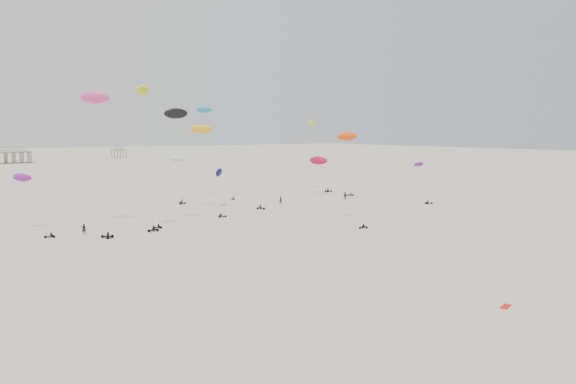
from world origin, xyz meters
TOP-DOWN VIEW (x-y plane):
  - ground_plane at (0.00, 200.00)m, footprint 900.00×900.00m
  - pavilion_main at (-10.00, 350.00)m, footprint 21.00×13.00m
  - pavilion_small at (60.00, 380.00)m, footprint 9.00×7.00m
  - rig_1 at (0.01, 137.07)m, footprint 4.33×9.80m
  - rig_2 at (-20.83, 101.80)m, footprint 4.38×4.45m
  - rig_3 at (5.80, 121.78)m, footprint 8.96×12.80m
  - rig_5 at (-0.65, 121.12)m, footprint 6.01×17.41m
  - rig_8 at (15.57, 89.52)m, footprint 6.55×11.07m
  - rig_10 at (53.14, 105.27)m, footprint 9.51×11.71m
  - rig_11 at (-38.31, 112.85)m, footprint 4.88×13.31m
  - rig_12 at (-13.15, 107.79)m, footprint 9.50×6.89m
  - rig_13 at (45.63, 141.25)m, footprint 4.84×11.50m
  - rig_14 at (-26.57, 111.39)m, footprint 6.89×18.68m
  - rig_15 at (10.88, 141.96)m, footprint 6.31×13.34m
  - rig_16 at (39.64, 129.84)m, footprint 8.79×10.60m
  - spectator_0 at (-31.21, 104.70)m, footprint 0.95×0.78m
  - spectator_1 at (37.88, 117.68)m, footprint 1.31×1.17m
  - spectator_3 at (19.23, 119.90)m, footprint 0.97×0.91m
  - grounded_kite_b at (-5.88, 39.49)m, footprint 1.93×1.29m

SIDE VIEW (x-z plane):
  - ground_plane at x=0.00m, z-range 0.00..0.00m
  - spectator_0 at x=-31.21m, z-range -1.13..1.13m
  - spectator_1 at x=37.88m, z-range -1.16..1.16m
  - spectator_3 at x=19.23m, z-range -1.09..1.09m
  - grounded_kite_b at x=-5.88m, z-range -0.04..0.04m
  - pavilion_small at x=60.00m, z-range -0.51..7.49m
  - pavilion_main at x=-10.00m, z-range -0.68..9.12m
  - rig_10 at x=53.14m, z-range -1.72..12.59m
  - rig_3 at x=5.80m, z-range 0.06..12.83m
  - rig_1 at x=0.01m, z-range 0.66..12.71m
  - rig_11 at x=-38.31m, z-range 0.18..14.04m
  - rig_16 at x=39.64m, z-range 2.32..14.59m
  - rig_8 at x=15.57m, z-range 4.12..22.59m
  - rig_13 at x=45.63m, z-range 4.88..26.36m
  - rig_5 at x=-0.65m, z-range 5.38..27.15m
  - rig_12 at x=-13.15m, z-range 7.08..29.59m
  - rig_2 at x=-20.83m, z-range 5.72..31.66m
  - rig_15 at x=10.88m, z-range 7.13..32.22m
  - rig_14 at x=-26.57m, z-range 6.98..33.86m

